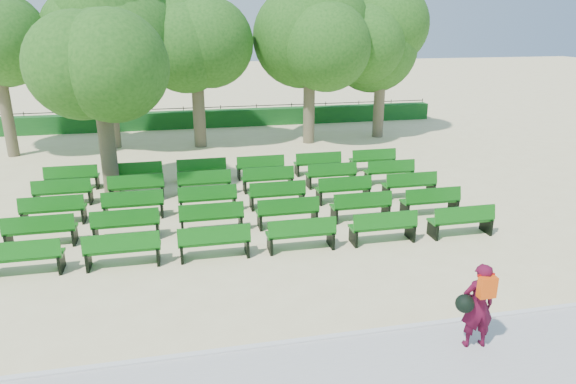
# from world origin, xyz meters

# --- Properties ---
(ground) EXTENTS (120.00, 120.00, 0.00)m
(ground) POSITION_xyz_m (0.00, 0.00, 0.00)
(ground) COLOR beige
(curb) EXTENTS (30.00, 0.12, 0.10)m
(curb) POSITION_xyz_m (0.00, -6.25, 0.05)
(curb) COLOR silver
(curb) RESTS_ON ground
(hedge) EXTENTS (26.00, 0.70, 0.90)m
(hedge) POSITION_xyz_m (0.00, 14.00, 0.45)
(hedge) COLOR #15521B
(hedge) RESTS_ON ground
(fence) EXTENTS (26.00, 0.10, 1.02)m
(fence) POSITION_xyz_m (0.00, 14.40, 0.00)
(fence) COLOR black
(fence) RESTS_ON ground
(tree_line) EXTENTS (21.80, 6.80, 7.04)m
(tree_line) POSITION_xyz_m (0.00, 10.00, 0.00)
(tree_line) COLOR #265C18
(tree_line) RESTS_ON ground
(bench_array) EXTENTS (1.77, 0.68, 1.10)m
(bench_array) POSITION_xyz_m (0.45, 0.88, 0.09)
(bench_array) COLOR #105F11
(bench_array) RESTS_ON ground
(tree_among) EXTENTS (3.98, 3.98, 5.81)m
(tree_among) POSITION_xyz_m (-3.65, 3.47, 3.99)
(tree_among) COLOR brown
(tree_among) RESTS_ON ground
(person) EXTENTS (0.76, 0.47, 1.59)m
(person) POSITION_xyz_m (3.49, -7.01, 0.88)
(person) COLOR #490A21
(person) RESTS_ON ground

